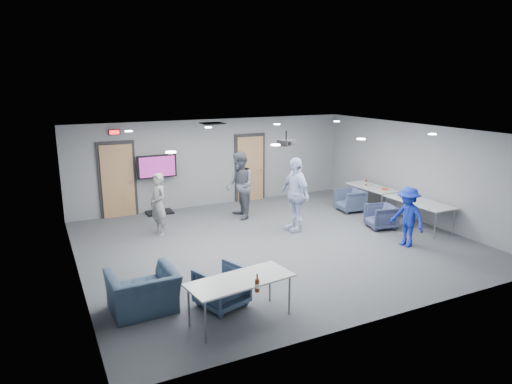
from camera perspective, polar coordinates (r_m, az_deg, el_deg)
name	(u,v)px	position (r m, az deg, el deg)	size (l,w,h in m)	color
floor	(275,243)	(11.22, 2.42, -6.34)	(9.00, 9.00, 0.00)	#3E4247
ceiling	(276,132)	(10.59, 2.56, 7.50)	(9.00, 9.00, 0.00)	white
wall_back	(215,162)	(14.39, -5.16, 3.71)	(9.00, 0.02, 2.70)	slate
wall_front	(395,241)	(7.70, 16.94, -5.85)	(9.00, 0.02, 2.70)	slate
wall_left	(73,213)	(9.59, -21.88, -2.39)	(0.02, 8.00, 2.70)	slate
wall_right	(417,173)	(13.53, 19.49, 2.31)	(0.02, 8.00, 2.70)	slate
door_left	(118,180)	(13.64, -16.90, 1.39)	(1.06, 0.17, 2.24)	black
door_right	(250,168)	(14.87, -0.75, 2.98)	(1.06, 0.17, 2.24)	black
exit_sign	(114,132)	(13.41, -17.30, 7.15)	(0.32, 0.08, 0.16)	black
hvac_diffuser	(213,123)	(12.92, -5.44, 8.53)	(0.60, 0.60, 0.03)	black
downlights	(276,133)	(10.60, 2.56, 7.42)	(6.18, 3.78, 0.02)	white
person_a	(158,204)	(11.81, -12.13, -1.51)	(0.59, 0.38, 1.61)	gray
person_b	(240,186)	(12.90, -2.02, 0.81)	(0.93, 0.73, 1.92)	#535764
person_c	(295,194)	(11.88, 4.93, -0.30)	(1.14, 0.48, 1.95)	silver
person_d	(408,217)	(11.35, 18.41, -2.97)	(0.93, 0.54, 1.44)	#17299A
chair_right_a	(350,200)	(14.04, 11.70, -1.03)	(0.72, 0.74, 0.67)	#3E4C6C
chair_right_b	(381,217)	(12.63, 15.32, -2.99)	(0.68, 0.70, 0.63)	#373F5F
chair_front_a	(221,287)	(8.14, -4.35, -11.76)	(0.76, 0.78, 0.71)	#3C4F68
chair_front_b	(143,292)	(8.16, -13.94, -12.00)	(1.12, 0.98, 0.73)	#3B4F66
table_right_a	(372,188)	(14.22, 14.27, 0.46)	(0.70, 1.69, 0.73)	#B9BCBE
table_right_b	(419,203)	(12.88, 19.70, -1.27)	(0.80, 1.92, 0.73)	#B9BCBE
table_front_left	(240,282)	(7.53, -1.98, -11.16)	(1.83, 0.95, 0.73)	#B9BCBE
bottle_front	(257,285)	(7.06, 0.15, -11.57)	(0.08, 0.08, 0.29)	#54210E
bottle_right	(366,183)	(14.34, 13.58, 1.14)	(0.06, 0.06, 0.23)	#54210E
snack_box	(385,189)	(13.91, 15.78, 0.36)	(0.19, 0.13, 0.04)	#C14B30
wrapper	(412,200)	(12.85, 18.89, -0.94)	(0.23, 0.16, 0.05)	silver
tv_stand	(158,181)	(13.67, -12.18, 1.40)	(1.15, 0.55, 1.76)	black
projector	(286,143)	(11.04, 3.80, 6.19)	(0.44, 0.41, 0.36)	black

